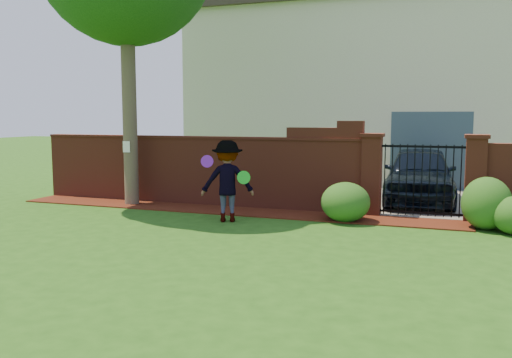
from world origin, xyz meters
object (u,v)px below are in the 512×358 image
(man, at_px, (227,181))
(frisbee_purple, at_px, (207,161))
(car, at_px, (420,175))
(frisbee_green, at_px, (244,177))

(man, relative_size, frisbee_purple, 6.63)
(frisbee_purple, bearing_deg, car, 45.78)
(frisbee_green, bearing_deg, frisbee_purple, -161.92)
(car, relative_size, frisbee_green, 15.39)
(car, xyz_separation_m, frisbee_purple, (-4.10, -4.22, 0.58))
(man, height_order, frisbee_green, man)
(frisbee_green, bearing_deg, man, 173.93)
(frisbee_purple, height_order, frisbee_green, frisbee_purple)
(man, distance_m, frisbee_green, 0.41)
(man, xyz_separation_m, frisbee_green, (0.40, -0.04, 0.10))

